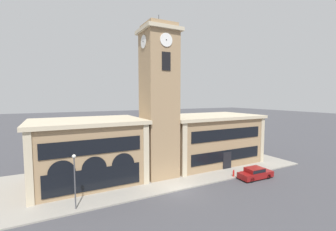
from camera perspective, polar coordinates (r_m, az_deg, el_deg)
name	(u,v)px	position (r m, az deg, el deg)	size (l,w,h in m)	color
ground_plane	(180,191)	(26.79, 3.00, -18.60)	(300.00, 300.00, 0.00)	#424247
sidewalk_kerb	(154,172)	(32.77, -3.62, -14.02)	(43.30, 14.45, 0.15)	gray
clock_tower	(159,102)	(29.40, -2.30, 3.44)	(4.79, 4.79, 21.00)	#9E7F5B
town_hall_left_wing	(88,151)	(30.05, -19.67, -8.38)	(13.36, 9.76, 7.82)	#9E7F5B
town_hall_right_wing	(208,138)	(37.38, 10.14, -5.73)	(16.00, 9.76, 7.69)	#9E7F5B
parked_car_near	(255,173)	(32.13, 21.26, -13.43)	(4.74, 1.98, 1.48)	maroon
street_lamp	(75,173)	(23.06, -22.65, -13.30)	(0.36, 0.36, 5.20)	#4C4C51
fire_hydrant	(234,173)	(31.75, 16.31, -13.89)	(0.22, 0.22, 0.87)	red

